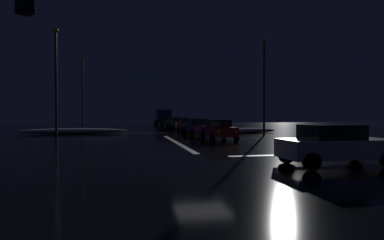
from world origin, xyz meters
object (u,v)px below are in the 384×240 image
object	(u,v)px
sedan_red	(219,129)
streetlamp_right_near	(264,80)
sedan_white_crossing	(334,145)
streetlamp_left_far	(82,88)
sedan_green	(174,122)
sedan_gray	(179,123)
sedan_orange	(188,125)
sedan_black	(167,121)
streetlamp_left_near	(56,75)
box_truck	(162,116)
sedan_blue	(198,127)

from	to	relation	value
sedan_red	streetlamp_right_near	bearing A→B (deg)	34.80
sedan_white_crossing	streetlamp_left_far	size ratio (longest dim) A/B	0.46
sedan_red	sedan_green	xyz separation A→B (m)	(-0.05, 23.93, 0.00)
sedan_gray	sedan_green	size ratio (longest dim) A/B	1.00
sedan_orange	streetlamp_left_far	distance (m)	15.33
sedan_orange	sedan_green	distance (m)	11.63
sedan_red	streetlamp_left_far	bearing A→B (deg)	122.58
sedan_red	sedan_green	bearing A→B (deg)	90.12
sedan_gray	streetlamp_right_near	xyz separation A→B (m)	(5.77, -14.02, 4.33)
streetlamp_right_near	sedan_black	bearing A→B (deg)	102.66
streetlamp_left_near	streetlamp_left_far	bearing A→B (deg)	90.00
sedan_orange	sedan_black	size ratio (longest dim) A/B	1.00
sedan_orange	sedan_gray	size ratio (longest dim) A/B	1.00
sedan_gray	box_truck	world-z (taller)	box_truck
sedan_black	sedan_white_crossing	size ratio (longest dim) A/B	1.00
sedan_green	sedan_black	size ratio (longest dim) A/B	1.00
sedan_orange	streetlamp_left_near	xyz separation A→B (m)	(-12.56, -8.51, 4.39)
streetlamp_right_near	sedan_green	bearing A→B (deg)	105.28
sedan_red	sedan_orange	world-z (taller)	same
streetlamp_left_near	sedan_gray	bearing A→B (deg)	48.69
sedan_blue	sedan_gray	xyz separation A→B (m)	(0.13, 12.21, 0.00)
box_truck	sedan_gray	bearing A→B (deg)	-89.46
sedan_orange	streetlamp_left_near	size ratio (longest dim) A/B	0.48
sedan_blue	sedan_white_crossing	distance (m)	18.80
streetlamp_left_near	streetlamp_left_far	xyz separation A→B (m)	(0.00, 16.00, 0.20)
sedan_black	sedan_white_crossing	world-z (taller)	same
sedan_blue	sedan_black	size ratio (longest dim) A/B	1.00
box_truck	streetlamp_left_near	xyz separation A→B (m)	(-12.15, -32.56, 3.49)
sedan_green	box_truck	xyz separation A→B (m)	(-0.44, 12.42, 0.91)
sedan_white_crossing	streetlamp_left_far	distance (m)	35.87
sedan_red	streetlamp_left_far	distance (m)	23.93
sedan_black	streetlamp_right_near	distance (m)	27.01
box_truck	sedan_white_crossing	bearing A→B (deg)	-88.51
streetlamp_left_far	sedan_orange	bearing A→B (deg)	-30.80
sedan_orange	sedan_white_crossing	distance (m)	25.47
sedan_gray	streetlamp_left_far	xyz separation A→B (m)	(-12.33, 1.98, 4.59)
box_truck	sedan_white_crossing	distance (m)	49.54
streetlamp_left_far	sedan_gray	bearing A→B (deg)	-9.10
sedan_blue	sedan_green	world-z (taller)	same
sedan_gray	box_truck	xyz separation A→B (m)	(-0.17, 18.54, 0.91)
streetlamp_right_near	sedan_orange	bearing A→B (deg)	123.04
sedan_red	streetlamp_left_near	distance (m)	13.91
sedan_black	streetlamp_right_near	size ratio (longest dim) A/B	0.49
streetlamp_left_near	sedan_blue	bearing A→B (deg)	8.47
streetlamp_left_near	sedan_white_crossing	bearing A→B (deg)	-51.59
box_truck	streetlamp_left_far	distance (m)	20.87
sedan_orange	streetlamp_left_near	distance (m)	15.80
sedan_white_crossing	sedan_orange	bearing A→B (deg)	91.97
streetlamp_right_near	box_truck	bearing A→B (deg)	100.35
sedan_gray	streetlamp_right_near	size ratio (longest dim) A/B	0.49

